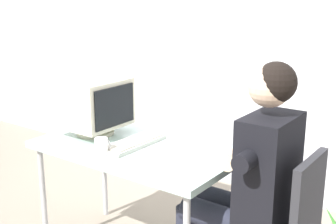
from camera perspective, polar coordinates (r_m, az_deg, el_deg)
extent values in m
cube|color=silver|center=(3.59, 14.47, 12.36)|extent=(8.00, 0.10, 3.00)
cylinder|color=#B7B7BC|center=(3.03, -15.74, -10.65)|extent=(0.04, 0.04, 0.71)
cylinder|color=#B7B7BC|center=(3.37, -8.20, -7.55)|extent=(0.04, 0.04, 0.71)
cylinder|color=#B7B7BC|center=(2.77, 9.01, -12.75)|extent=(0.04, 0.04, 0.71)
cube|color=silver|center=(2.69, -4.11, -4.79)|extent=(1.23, 0.68, 0.04)
cylinder|color=beige|center=(2.94, -9.34, -2.60)|extent=(0.24, 0.24, 0.02)
cylinder|color=beige|center=(2.93, -9.37, -2.04)|extent=(0.06, 0.06, 0.04)
cube|color=beige|center=(2.89, -9.51, 1.23)|extent=(0.35, 0.40, 0.30)
cube|color=black|center=(2.76, -6.87, 0.71)|extent=(0.01, 0.34, 0.25)
cube|color=silver|center=(2.69, -4.46, -4.06)|extent=(0.17, 0.44, 0.02)
cube|color=beige|center=(2.68, -4.46, -3.73)|extent=(0.15, 0.40, 0.01)
cube|color=#2D2D33|center=(2.27, 17.61, -10.78)|extent=(0.04, 0.38, 0.43)
cube|color=black|center=(2.30, 12.80, -7.50)|extent=(0.22, 0.37, 0.58)
sphere|color=beige|center=(2.18, 12.98, 3.31)|extent=(0.21, 0.21, 0.21)
sphere|color=black|center=(2.17, 13.74, 3.72)|extent=(0.20, 0.20, 0.20)
cylinder|color=#262838|center=(2.44, 6.68, -13.47)|extent=(0.44, 0.14, 0.14)
cylinder|color=#262838|center=(2.58, 8.70, -11.86)|extent=(0.44, 0.14, 0.14)
cylinder|color=black|center=(2.08, 10.09, -6.17)|extent=(0.09, 0.14, 0.09)
cylinder|color=black|center=(2.46, 14.57, -3.12)|extent=(0.09, 0.14, 0.09)
cylinder|color=beige|center=(2.33, 9.74, -5.14)|extent=(0.09, 0.37, 0.09)
cylinder|color=white|center=(2.55, -8.58, -4.41)|extent=(0.07, 0.07, 0.10)
torus|color=white|center=(2.57, -7.92, -4.16)|extent=(0.07, 0.01, 0.07)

